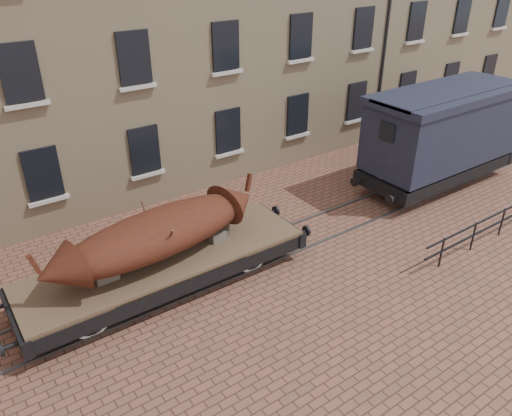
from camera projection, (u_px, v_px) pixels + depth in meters
ground at (284, 242)px, 16.43m from camera, size 90.00×90.00×0.00m
rail_track at (285, 241)px, 16.42m from camera, size 30.00×1.52×0.06m
flatcar_wagon at (166, 263)px, 13.89m from camera, size 8.98×2.44×1.36m
iron_boat at (158, 233)px, 13.34m from camera, size 6.61×2.45×1.58m
goods_van at (444, 127)px, 19.15m from camera, size 7.50×2.73×3.88m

